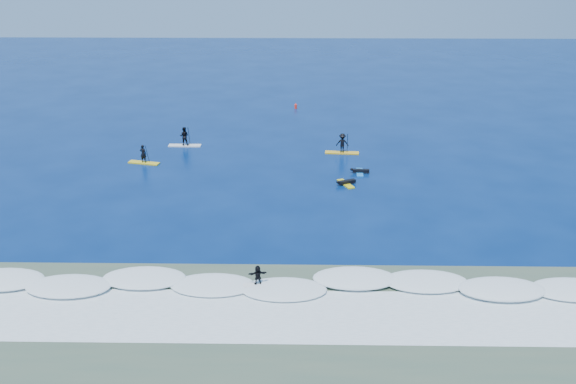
{
  "coord_description": "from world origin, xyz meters",
  "views": [
    {
      "loc": [
        1.75,
        -41.36,
        18.53
      ],
      "look_at": [
        1.0,
        2.56,
        0.6
      ],
      "focal_mm": 40.0,
      "sensor_mm": 36.0,
      "label": 1
    }
  ],
  "objects_px": {
    "sup_paddler_right": "(342,144)",
    "wave_surfer": "(258,277)",
    "sup_paddler_center": "(184,138)",
    "prone_paddler_far": "(360,171)",
    "sup_paddler_left": "(143,157)",
    "marker_buoy": "(296,106)",
    "prone_paddler_near": "(346,183)"
  },
  "relations": [
    {
      "from": "sup_paddler_left",
      "to": "sup_paddler_center",
      "type": "bearing_deg",
      "value": 74.77
    },
    {
      "from": "prone_paddler_far",
      "to": "sup_paddler_center",
      "type": "bearing_deg",
      "value": 69.09
    },
    {
      "from": "sup_paddler_left",
      "to": "marker_buoy",
      "type": "bearing_deg",
      "value": 69.15
    },
    {
      "from": "prone_paddler_near",
      "to": "sup_paddler_left",
      "type": "bearing_deg",
      "value": 51.06
    },
    {
      "from": "sup_paddler_right",
      "to": "marker_buoy",
      "type": "bearing_deg",
      "value": 109.82
    },
    {
      "from": "sup_paddler_center",
      "to": "prone_paddler_near",
      "type": "height_order",
      "value": "sup_paddler_center"
    },
    {
      "from": "sup_paddler_right",
      "to": "marker_buoy",
      "type": "relative_size",
      "value": 4.41
    },
    {
      "from": "sup_paddler_center",
      "to": "sup_paddler_right",
      "type": "relative_size",
      "value": 0.98
    },
    {
      "from": "sup_paddler_center",
      "to": "wave_surfer",
      "type": "xyz_separation_m",
      "value": [
        8.34,
        -25.36,
        -0.07
      ]
    },
    {
      "from": "marker_buoy",
      "to": "prone_paddler_far",
      "type": "bearing_deg",
      "value": -75.27
    },
    {
      "from": "prone_paddler_near",
      "to": "wave_surfer",
      "type": "bearing_deg",
      "value": 135.76
    },
    {
      "from": "sup_paddler_center",
      "to": "prone_paddler_far",
      "type": "xyz_separation_m",
      "value": [
        15.64,
        -6.91,
        -0.65
      ]
    },
    {
      "from": "wave_surfer",
      "to": "marker_buoy",
      "type": "relative_size",
      "value": 2.5
    },
    {
      "from": "sup_paddler_center",
      "to": "sup_paddler_right",
      "type": "height_order",
      "value": "sup_paddler_right"
    },
    {
      "from": "sup_paddler_center",
      "to": "marker_buoy",
      "type": "height_order",
      "value": "sup_paddler_center"
    },
    {
      "from": "sup_paddler_left",
      "to": "prone_paddler_near",
      "type": "relative_size",
      "value": 1.33
    },
    {
      "from": "sup_paddler_right",
      "to": "marker_buoy",
      "type": "xyz_separation_m",
      "value": [
        -4.26,
        15.52,
        -0.52
      ]
    },
    {
      "from": "wave_surfer",
      "to": "marker_buoy",
      "type": "bearing_deg",
      "value": 75.57
    },
    {
      "from": "sup_paddler_left",
      "to": "marker_buoy",
      "type": "distance_m",
      "value": 22.6
    },
    {
      "from": "sup_paddler_right",
      "to": "prone_paddler_far",
      "type": "distance_m",
      "value": 5.26
    },
    {
      "from": "prone_paddler_far",
      "to": "sup_paddler_right",
      "type": "bearing_deg",
      "value": 15.76
    },
    {
      "from": "sup_paddler_center",
      "to": "sup_paddler_right",
      "type": "bearing_deg",
      "value": -6.55
    },
    {
      "from": "sup_paddler_center",
      "to": "prone_paddler_near",
      "type": "bearing_deg",
      "value": -32.92
    },
    {
      "from": "sup_paddler_center",
      "to": "sup_paddler_right",
      "type": "xyz_separation_m",
      "value": [
        14.48,
        -1.82,
        0.04
      ]
    },
    {
      "from": "sup_paddler_left",
      "to": "wave_surfer",
      "type": "xyz_separation_m",
      "value": [
        11.06,
        -20.53,
        0.12
      ]
    },
    {
      "from": "marker_buoy",
      "to": "prone_paddler_near",
      "type": "bearing_deg",
      "value": -80.0
    },
    {
      "from": "wave_surfer",
      "to": "prone_paddler_far",
      "type": "bearing_deg",
      "value": 56.75
    },
    {
      "from": "sup_paddler_center",
      "to": "prone_paddler_far",
      "type": "distance_m",
      "value": 17.11
    },
    {
      "from": "prone_paddler_near",
      "to": "prone_paddler_far",
      "type": "xyz_separation_m",
      "value": [
        1.33,
        2.58,
        -0.01
      ]
    },
    {
      "from": "prone_paddler_far",
      "to": "wave_surfer",
      "type": "distance_m",
      "value": 19.85
    },
    {
      "from": "sup_paddler_right",
      "to": "wave_surfer",
      "type": "height_order",
      "value": "sup_paddler_right"
    },
    {
      "from": "prone_paddler_near",
      "to": "marker_buoy",
      "type": "height_order",
      "value": "marker_buoy"
    }
  ]
}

